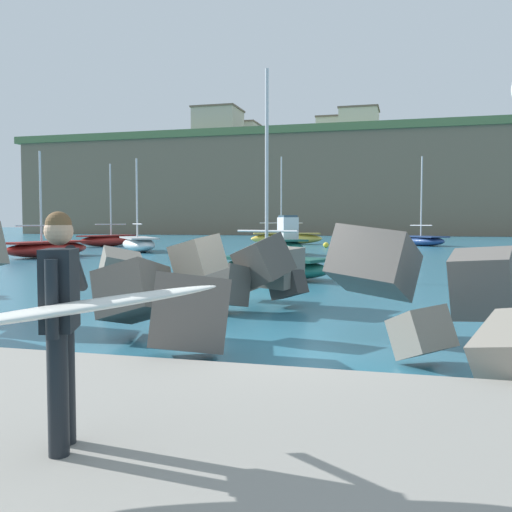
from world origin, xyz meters
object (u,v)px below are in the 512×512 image
at_px(boat_mid_right, 274,266).
at_px(mooring_buoy_middle, 364,252).
at_px(boat_near_right, 48,248).
at_px(mooring_buoy_inner, 326,245).
at_px(station_building_west, 332,132).
at_px(boat_mid_left, 286,243).
at_px(boat_near_left, 423,240).
at_px(station_building_east, 242,136).
at_px(station_building_central, 218,125).
at_px(boat_mid_centre, 107,240).
at_px(boat_near_centre, 139,244).
at_px(boat_far_centre, 287,238).
at_px(surfer_with_board, 62,314).
at_px(station_building_annex, 359,122).

xyz_separation_m(boat_mid_right, mooring_buoy_middle, (1.91, 15.33, -0.24)).
bearing_deg(boat_near_right, boat_mid_right, -30.85).
distance_m(boat_mid_right, mooring_buoy_inner, 25.04).
distance_m(boat_near_right, mooring_buoy_middle, 18.24).
distance_m(boat_mid_right, station_building_west, 96.63).
bearing_deg(boat_mid_left, boat_near_left, 62.59).
bearing_deg(station_building_east, boat_mid_left, -71.87).
bearing_deg(mooring_buoy_inner, boat_near_left, 40.05).
bearing_deg(mooring_buoy_inner, boat_mid_left, -95.81).
xyz_separation_m(boat_near_left, station_building_west, (-16.12, 62.98, 19.08)).
xyz_separation_m(station_building_west, station_building_central, (-19.37, -11.54, 0.36)).
height_order(station_building_west, station_building_east, station_building_west).
xyz_separation_m(boat_mid_centre, mooring_buoy_middle, (21.49, -8.15, -0.30)).
relative_size(boat_near_centre, boat_far_centre, 0.81).
height_order(boat_near_left, boat_mid_centre, boat_near_left).
height_order(surfer_with_board, station_building_east, station_building_east).
height_order(boat_near_centre, boat_mid_right, boat_mid_right).
relative_size(surfer_with_board, station_building_west, 0.26).
height_order(mooring_buoy_inner, station_building_east, station_building_east).
relative_size(boat_far_centre, mooring_buoy_inner, 17.65).
distance_m(boat_far_centre, station_building_central, 59.89).
distance_m(mooring_buoy_middle, station_building_central, 76.96).
bearing_deg(mooring_buoy_middle, surfer_with_board, -89.71).
xyz_separation_m(station_building_central, station_building_east, (1.19, 11.67, -0.39)).
distance_m(boat_far_centre, station_building_annex, 54.95).
bearing_deg(boat_near_right, surfer_with_board, -55.01).
relative_size(boat_mid_left, boat_far_centre, 0.57).
distance_m(boat_near_left, station_building_central, 65.45).
bearing_deg(station_building_annex, station_building_east, 154.78).
height_order(surfer_with_board, boat_mid_right, boat_mid_right).
relative_size(boat_near_left, boat_mid_right, 1.05).
bearing_deg(mooring_buoy_middle, boat_far_centre, 116.96).
distance_m(boat_near_right, station_building_annex, 76.81).
bearing_deg(boat_near_right, station_building_west, 86.82).
bearing_deg(boat_near_left, mooring_buoy_middle, -103.19).
relative_size(boat_near_right, boat_mid_right, 0.83).
height_order(boat_mid_centre, boat_far_centre, boat_far_centre).
height_order(boat_mid_left, station_building_central, station_building_central).
bearing_deg(boat_far_centre, mooring_buoy_inner, -54.43).
height_order(surfer_with_board, boat_mid_centre, boat_mid_centre).
relative_size(boat_mid_left, station_building_east, 0.67).
height_order(boat_mid_centre, station_building_central, station_building_central).
bearing_deg(station_building_west, boat_near_right, -93.18).
height_order(station_building_central, station_building_east, station_building_central).
height_order(mooring_buoy_inner, mooring_buoy_middle, same).
xyz_separation_m(surfer_with_board, boat_near_centre, (-15.21, 31.79, -0.75)).
xyz_separation_m(boat_near_right, boat_far_centre, (9.10, 22.03, 0.08)).
relative_size(boat_near_left, station_building_west, 0.95).
xyz_separation_m(boat_far_centre, station_building_west, (-4.38, 63.01, 18.99)).
bearing_deg(station_building_west, boat_far_centre, -86.02).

